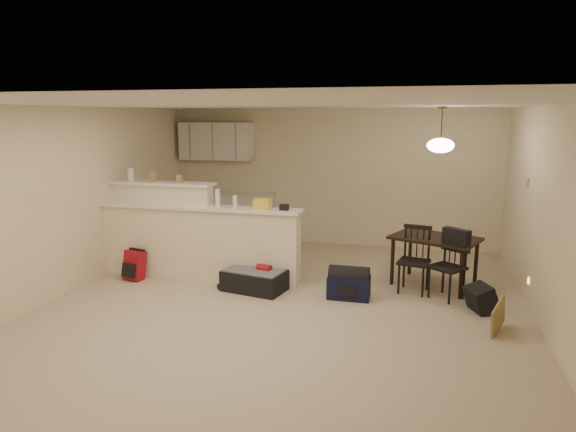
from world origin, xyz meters
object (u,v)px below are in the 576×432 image
(dining_chair_near, at_px, (414,260))
(black_daypack, at_px, (481,299))
(pendant_lamp, at_px, (441,145))
(dining_chair_far, at_px, (447,265))
(suitcase, at_px, (255,280))
(dining_table, at_px, (435,243))
(red_backpack, at_px, (135,265))
(navy_duffel, at_px, (349,287))

(dining_chair_near, distance_m, black_daypack, 1.02)
(pendant_lamp, distance_m, dining_chair_far, 1.62)
(dining_chair_near, distance_m, suitcase, 2.19)
(dining_table, height_order, pendant_lamp, pendant_lamp)
(dining_table, xyz_separation_m, dining_chair_far, (0.16, -0.50, -0.17))
(pendant_lamp, xyz_separation_m, suitcase, (-2.39, -0.82, -1.85))
(red_backpack, bearing_deg, navy_duffel, 12.85)
(dining_chair_near, bearing_deg, dining_table, 62.97)
(pendant_lamp, xyz_separation_m, red_backpack, (-4.25, -0.82, -1.78))
(pendant_lamp, bearing_deg, dining_chair_far, -72.67)
(dining_table, height_order, dining_chair_near, dining_chair_near)
(dining_table, height_order, navy_duffel, dining_table)
(navy_duffel, bearing_deg, pendant_lamp, 35.98)
(navy_duffel, bearing_deg, suitcase, 179.07)
(dining_table, distance_m, black_daypack, 1.13)
(red_backpack, relative_size, black_daypack, 1.19)
(suitcase, relative_size, black_daypack, 2.31)
(suitcase, bearing_deg, black_daypack, 10.29)
(black_daypack, bearing_deg, dining_table, 9.94)
(black_daypack, bearing_deg, dining_chair_near, 35.36)
(red_backpack, bearing_deg, black_daypack, 12.20)
(red_backpack, height_order, black_daypack, red_backpack)
(pendant_lamp, height_order, dining_chair_far, pendant_lamp)
(pendant_lamp, bearing_deg, navy_duffel, -143.10)
(dining_table, relative_size, red_backpack, 3.12)
(dining_table, height_order, red_backpack, dining_table)
(dining_table, xyz_separation_m, black_daypack, (0.55, -0.87, -0.47))
(dining_chair_near, distance_m, red_backpack, 4.01)
(suitcase, bearing_deg, dining_chair_near, 23.73)
(dining_table, xyz_separation_m, dining_chair_near, (-0.27, -0.35, -0.17))
(dining_chair_far, xyz_separation_m, black_daypack, (0.40, -0.37, -0.29))
(dining_chair_near, bearing_deg, black_daypack, -21.49)
(dining_chair_near, bearing_deg, navy_duffel, -139.60)
(black_daypack, bearing_deg, dining_chair_far, 24.34)
(red_backpack, bearing_deg, pendant_lamp, 23.71)
(black_daypack, bearing_deg, red_backpack, 66.91)
(suitcase, height_order, black_daypack, black_daypack)
(dining_table, relative_size, navy_duffel, 2.43)
(dining_chair_near, distance_m, navy_duffel, 0.98)
(pendant_lamp, xyz_separation_m, black_daypack, (0.55, -0.87, -1.83))
(pendant_lamp, bearing_deg, dining_chair_near, -127.74)
(dining_chair_near, xyz_separation_m, red_backpack, (-3.98, -0.46, -0.24))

